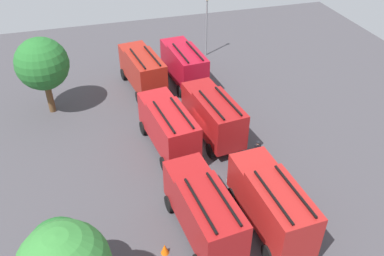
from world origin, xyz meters
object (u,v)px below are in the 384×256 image
(firefighter_1, at_px, (257,150))
(traffic_cone_0, at_px, (165,249))
(firefighter_0, at_px, (298,208))
(fire_truck_1, at_px, (213,114))
(fire_truck_2, at_px, (184,63))
(fire_truck_0, at_px, (271,201))
(tree_2, at_px, (42,64))
(firefighter_2, at_px, (230,113))
(fire_truck_3, at_px, (203,209))
(lamppost, at_px, (207,22))
(tree_1, at_px, (60,249))
(fire_truck_4, at_px, (168,126))
(fire_truck_5, at_px, (142,69))

(firefighter_1, xyz_separation_m, traffic_cone_0, (-6.23, 8.47, -0.66))
(firefighter_0, distance_m, firefighter_1, 5.92)
(firefighter_1, bearing_deg, firefighter_0, -177.48)
(fire_truck_1, xyz_separation_m, fire_truck_2, (9.15, -0.12, 0.00))
(fire_truck_0, relative_size, tree_2, 1.07)
(fire_truck_1, bearing_deg, traffic_cone_0, 141.45)
(fire_truck_0, bearing_deg, firefighter_2, -12.23)
(fire_truck_2, distance_m, firefighter_0, 19.11)
(fire_truck_3, height_order, firefighter_1, fire_truck_3)
(fire_truck_2, bearing_deg, lamppost, -40.82)
(fire_truck_0, xyz_separation_m, tree_1, (-1.06, 12.00, 1.13))
(fire_truck_3, distance_m, firefighter_0, 6.25)
(fire_truck_4, distance_m, firefighter_0, 11.13)
(fire_truck_3, distance_m, fire_truck_5, 18.53)
(firefighter_0, bearing_deg, fire_truck_2, -93.60)
(lamppost, bearing_deg, tree_2, 113.41)
(fire_truck_0, height_order, firefighter_2, fire_truck_0)
(tree_2, bearing_deg, firefighter_2, -112.43)
(firefighter_1, xyz_separation_m, firefighter_2, (5.40, 0.12, -0.11))
(firefighter_0, xyz_separation_m, tree_2, (17.30, 14.77, 3.68))
(fire_truck_0, relative_size, fire_truck_3, 0.99)
(fire_truck_5, distance_m, tree_2, 8.99)
(fire_truck_5, xyz_separation_m, firefighter_2, (-7.61, -5.99, -1.26))
(firefighter_1, bearing_deg, fire_truck_3, 133.73)
(firefighter_1, relative_size, lamppost, 0.28)
(fire_truck_4, bearing_deg, fire_truck_2, -29.11)
(fire_truck_2, height_order, tree_1, tree_1)
(firefighter_0, relative_size, firefighter_1, 0.92)
(fire_truck_4, xyz_separation_m, firefighter_0, (-9.22, -6.11, -1.24))
(fire_truck_2, xyz_separation_m, fire_truck_3, (-18.53, 3.86, 0.00))
(fire_truck_0, relative_size, lamppost, 1.14)
(firefighter_0, distance_m, lamppost, 24.71)
(fire_truck_1, height_order, firefighter_2, fire_truck_1)
(tree_1, bearing_deg, lamppost, -31.68)
(traffic_cone_0, xyz_separation_m, lamppost, (24.79, -10.44, 3.42))
(firefighter_0, bearing_deg, fire_truck_4, -66.85)
(fire_truck_5, bearing_deg, fire_truck_1, -164.85)
(fire_truck_1, xyz_separation_m, firefighter_0, (-9.79, -2.37, -1.24))
(fire_truck_0, xyz_separation_m, firefighter_1, (6.04, -1.87, -1.15))
(fire_truck_0, xyz_separation_m, fire_truck_1, (9.91, 0.33, 0.00))
(fire_truck_1, bearing_deg, lamppost, -22.56)
(firefighter_1, bearing_deg, tree_2, 52.90)
(fire_truck_2, bearing_deg, fire_truck_4, 153.67)
(fire_truck_0, xyz_separation_m, traffic_cone_0, (-0.20, 6.60, -1.81))
(fire_truck_2, height_order, traffic_cone_0, fire_truck_2)
(fire_truck_4, bearing_deg, fire_truck_5, -6.45)
(fire_truck_0, bearing_deg, fire_truck_5, 9.00)
(traffic_cone_0, bearing_deg, fire_truck_3, -74.13)
(tree_2, height_order, lamppost, tree_2)
(fire_truck_2, xyz_separation_m, traffic_cone_0, (-19.25, 6.39, -1.81))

